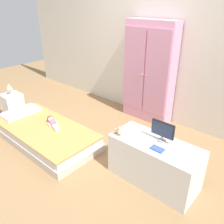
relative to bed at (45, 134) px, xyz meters
The scene contains 12 objects.
ground_plane 0.65m from the bed, 21.76° to the left, with size 10.00×10.00×0.02m, color #99754C.
back_wall 2.27m from the bed, 71.90° to the left, with size 6.40×0.05×2.70m, color silver.
bed is the anchor object (origin of this frame).
pillow 0.66m from the bed, behind, with size 0.32×0.58×0.05m, color white.
doll 0.21m from the bed, 87.25° to the left, with size 0.38×0.19×0.10m.
nightstand 1.11m from the bed, behind, with size 0.30×0.30×0.43m, color white.
table_lamp 1.19m from the bed, behind, with size 0.11×0.11×0.20m.
wardrobe 1.91m from the bed, 66.56° to the left, with size 0.86×0.30×1.65m.
tv_stand 1.70m from the bed, 11.95° to the left, with size 1.01×0.45×0.52m, color silver.
tv_monitor 1.81m from the bed, 14.25° to the left, with size 0.27×0.10×0.23m.
rocking_horse_toy 1.33m from the bed, ahead, with size 0.09×0.04×0.11m.
book_blue 1.80m from the bed, ahead, with size 0.14×0.08×0.02m, color blue.
Camera 1 is at (2.08, -1.77, 1.93)m, focal length 36.86 mm.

